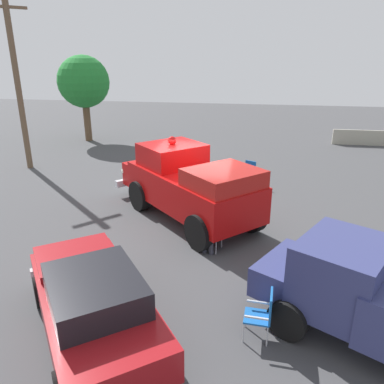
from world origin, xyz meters
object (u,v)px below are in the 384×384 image
at_px(lawn_chair_near_truck, 213,228).
at_px(lawn_chair_spare, 264,312).
at_px(lawn_chair_by_car, 249,172).
at_px(oak_tree_right, 84,82).
at_px(spectator_seated, 212,227).
at_px(classic_hot_rod, 93,301).
at_px(vintage_fire_truck, 188,183).
at_px(utility_pole, 17,83).

height_order(lawn_chair_near_truck, lawn_chair_spare, same).
relative_size(lawn_chair_by_car, oak_tree_right, 0.20).
bearing_deg(spectator_seated, oak_tree_right, -53.80).
height_order(lawn_chair_near_truck, spectator_seated, spectator_seated).
bearing_deg(classic_hot_rod, lawn_chair_near_truck, -115.85).
relative_size(vintage_fire_truck, lawn_chair_near_truck, 5.63).
xyz_separation_m(classic_hot_rod, utility_pole, (7.72, -10.29, 3.19)).
distance_m(classic_hot_rod, lawn_chair_spare, 3.26).
relative_size(vintage_fire_truck, oak_tree_right, 1.13).
bearing_deg(vintage_fire_truck, utility_pole, -27.79).
distance_m(oak_tree_right, utility_pole, 6.14).
relative_size(oak_tree_right, utility_pole, 0.67).
bearing_deg(lawn_chair_near_truck, vintage_fire_truck, -61.03).
bearing_deg(lawn_chair_by_car, spectator_seated, 81.43).
xyz_separation_m(classic_hot_rod, lawn_chair_by_car, (-2.70, -9.44, -0.16)).
relative_size(lawn_chair_spare, utility_pole, 0.13).
bearing_deg(oak_tree_right, vintage_fire_truck, 127.84).
bearing_deg(classic_hot_rod, spectator_seated, -116.15).
bearing_deg(lawn_chair_by_car, lawn_chair_spare, 93.38).
height_order(vintage_fire_truck, lawn_chair_spare, vintage_fire_truck).
bearing_deg(utility_pole, classic_hot_rod, 126.86).
xyz_separation_m(lawn_chair_near_truck, spectator_seated, (0.04, 0.13, 0.11)).
bearing_deg(oak_tree_right, classic_hot_rod, 114.38).
xyz_separation_m(classic_hot_rod, lawn_chair_near_truck, (-1.87, -3.87, -0.16)).
bearing_deg(lawn_chair_near_truck, lawn_chair_spare, 111.44).
bearing_deg(vintage_fire_truck, lawn_chair_by_car, -117.52).
xyz_separation_m(spectator_seated, utility_pole, (9.55, -6.55, 3.24)).
bearing_deg(lawn_chair_spare, utility_pole, -42.06).
xyz_separation_m(lawn_chair_spare, spectator_seated, (1.39, -3.32, 0.11)).
height_order(lawn_chair_near_truck, lawn_chair_by_car, same).
distance_m(lawn_chair_by_car, lawn_chair_spare, 9.04).
xyz_separation_m(lawn_chair_near_truck, oak_tree_right, (9.31, -12.54, 2.94)).
relative_size(lawn_chair_near_truck, spectator_seated, 0.79).
bearing_deg(lawn_chair_by_car, classic_hot_rod, 74.06).
height_order(lawn_chair_by_car, oak_tree_right, oak_tree_right).
height_order(vintage_fire_truck, oak_tree_right, oak_tree_right).
bearing_deg(utility_pole, lawn_chair_spare, 137.94).
distance_m(vintage_fire_truck, lawn_chair_by_car, 4.14).
bearing_deg(oak_tree_right, spectator_seated, 126.20).
xyz_separation_m(classic_hot_rod, oak_tree_right, (7.44, -16.41, 2.78)).
bearing_deg(oak_tree_right, lawn_chair_near_truck, 126.58).
relative_size(classic_hot_rod, lawn_chair_by_car, 4.51).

